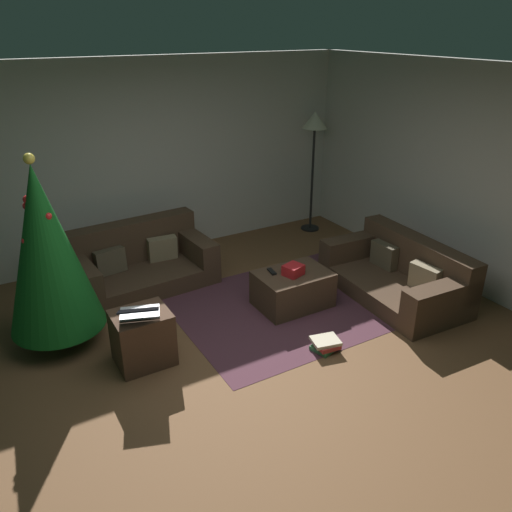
{
  "coord_description": "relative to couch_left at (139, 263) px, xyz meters",
  "views": [
    {
      "loc": [
        -1.93,
        -3.36,
        2.96
      ],
      "look_at": [
        0.51,
        0.8,
        0.75
      ],
      "focal_mm": 35.76,
      "sensor_mm": 36.0,
      "label": 1
    }
  ],
  "objects": [
    {
      "name": "ground_plane",
      "position": [
        0.32,
        -2.25,
        -0.28
      ],
      "size": [
        6.4,
        6.4,
        0.0
      ],
      "primitive_type": "plane",
      "color": "brown"
    },
    {
      "name": "rear_partition",
      "position": [
        0.32,
        0.89,
        1.02
      ],
      "size": [
        6.4,
        0.12,
        2.6
      ],
      "primitive_type": "cube",
      "color": "beige",
      "rests_on": "ground_plane"
    },
    {
      "name": "corner_partition",
      "position": [
        3.46,
        -2.25,
        1.02
      ],
      "size": [
        0.12,
        6.4,
        2.6
      ],
      "primitive_type": "cube",
      "color": "beige",
      "rests_on": "ground_plane"
    },
    {
      "name": "couch_left",
      "position": [
        0.0,
        0.0,
        0.0
      ],
      "size": [
        1.74,
        1.01,
        0.74
      ],
      "rotation": [
        0.0,
        0.0,
        3.2
      ],
      "color": "#473323",
      "rests_on": "ground_plane"
    },
    {
      "name": "couch_right",
      "position": [
        2.57,
        -1.83,
        -0.02
      ],
      "size": [
        1.02,
        1.78,
        0.67
      ],
      "rotation": [
        0.0,
        0.0,
        1.52
      ],
      "color": "#473323",
      "rests_on": "ground_plane"
    },
    {
      "name": "ottoman",
      "position": [
        1.33,
        -1.41,
        -0.07
      ],
      "size": [
        0.81,
        0.58,
        0.41
      ],
      "primitive_type": "cube",
      "color": "#473323",
      "rests_on": "ground_plane"
    },
    {
      "name": "gift_box",
      "position": [
        1.3,
        -1.45,
        0.19
      ],
      "size": [
        0.25,
        0.23,
        0.12
      ],
      "primitive_type": "cube",
      "rotation": [
        0.0,
        0.0,
        0.29
      ],
      "color": "red",
      "rests_on": "ottoman"
    },
    {
      "name": "tv_remote",
      "position": [
        1.13,
        -1.28,
        0.14
      ],
      "size": [
        0.07,
        0.17,
        0.02
      ],
      "primitive_type": "cube",
      "rotation": [
        0.0,
        0.0,
        -0.14
      ],
      "color": "black",
      "rests_on": "ottoman"
    },
    {
      "name": "christmas_tree",
      "position": [
        -1.11,
        -0.84,
        0.74
      ],
      "size": [
        0.91,
        0.91,
        1.94
      ],
      "color": "brown",
      "rests_on": "ground_plane"
    },
    {
      "name": "side_table",
      "position": [
        -0.49,
        -1.59,
        -0.01
      ],
      "size": [
        0.52,
        0.44,
        0.53
      ],
      "primitive_type": "cube",
      "color": "#4C3323",
      "rests_on": "ground_plane"
    },
    {
      "name": "laptop",
      "position": [
        -0.51,
        -1.65,
        0.31
      ],
      "size": [
        0.46,
        0.48,
        0.18
      ],
      "color": "silver",
      "rests_on": "side_table"
    },
    {
      "name": "book_stack",
      "position": [
        1.12,
        -2.32,
        -0.22
      ],
      "size": [
        0.31,
        0.27,
        0.12
      ],
      "color": "#387A47",
      "rests_on": "ground_plane"
    },
    {
      "name": "corner_lamp",
      "position": [
        2.91,
        0.42,
        1.27
      ],
      "size": [
        0.36,
        0.36,
        1.81
      ],
      "color": "black",
      "rests_on": "ground_plane"
    },
    {
      "name": "area_rug",
      "position": [
        1.33,
        -1.41,
        -0.27
      ],
      "size": [
        2.6,
        2.0,
        0.01
      ],
      "primitive_type": "cube",
      "color": "#4D2A36",
      "rests_on": "ground_plane"
    }
  ]
}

